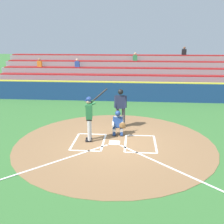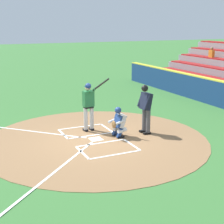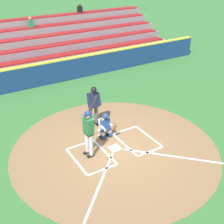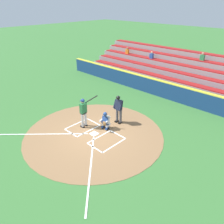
{
  "view_description": "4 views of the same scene",
  "coord_description": "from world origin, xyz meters",
  "px_view_note": "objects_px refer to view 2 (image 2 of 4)",
  "views": [
    {
      "loc": [
        -0.75,
        9.94,
        4.11
      ],
      "look_at": [
        0.21,
        -1.33,
        0.93
      ],
      "focal_mm": 42.22,
      "sensor_mm": 36.0,
      "label": 1
    },
    {
      "loc": [
        -10.79,
        4.37,
        4.05
      ],
      "look_at": [
        -0.53,
        -0.39,
        1.1
      ],
      "focal_mm": 54.84,
      "sensor_mm": 36.0,
      "label": 2
    },
    {
      "loc": [
        5.06,
        8.15,
        6.78
      ],
      "look_at": [
        -0.53,
        -1.08,
        0.96
      ],
      "focal_mm": 47.98,
      "sensor_mm": 36.0,
      "label": 3
    },
    {
      "loc": [
        -8.2,
        6.99,
        6.96
      ],
      "look_at": [
        -0.47,
        -1.02,
        1.22
      ],
      "focal_mm": 34.96,
      "sensor_mm": 36.0,
      "label": 4
    }
  ],
  "objects_px": {
    "batter": "(89,103)",
    "catcher": "(119,122)",
    "baseball": "(122,134)",
    "plate_umpire": "(146,106)"
  },
  "relations": [
    {
      "from": "batter",
      "to": "catcher",
      "type": "xyz_separation_m",
      "value": [
        -1.12,
        -0.71,
        -0.51
      ]
    },
    {
      "from": "catcher",
      "to": "baseball",
      "type": "distance_m",
      "value": 0.63
    },
    {
      "from": "batter",
      "to": "plate_umpire",
      "type": "distance_m",
      "value": 2.15
    },
    {
      "from": "batter",
      "to": "baseball",
      "type": "bearing_deg",
      "value": -134.31
    },
    {
      "from": "catcher",
      "to": "baseball",
      "type": "height_order",
      "value": "catcher"
    },
    {
      "from": "catcher",
      "to": "baseball",
      "type": "xyz_separation_m",
      "value": [
        0.2,
        -0.23,
        -0.55
      ]
    },
    {
      "from": "catcher",
      "to": "plate_umpire",
      "type": "bearing_deg",
      "value": -92.18
    },
    {
      "from": "batter",
      "to": "plate_umpire",
      "type": "xyz_separation_m",
      "value": [
        -1.16,
        -1.81,
        -0.02
      ]
    },
    {
      "from": "baseball",
      "to": "catcher",
      "type": "bearing_deg",
      "value": 131.14
    },
    {
      "from": "catcher",
      "to": "batter",
      "type": "bearing_deg",
      "value": 32.43
    }
  ]
}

